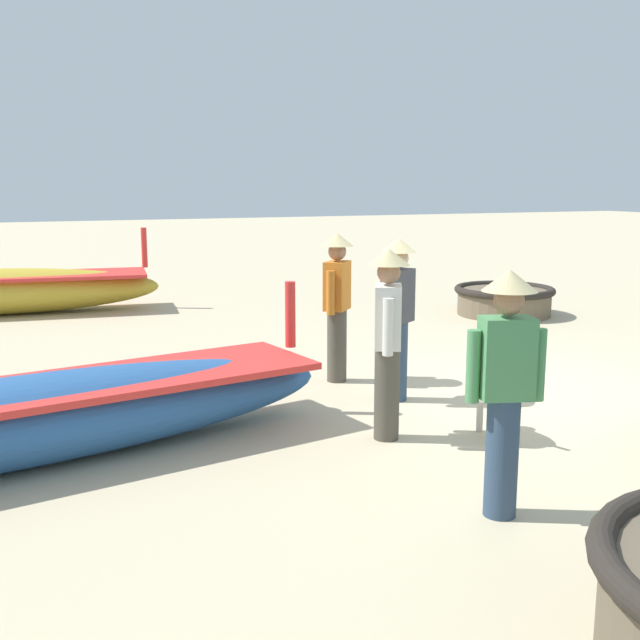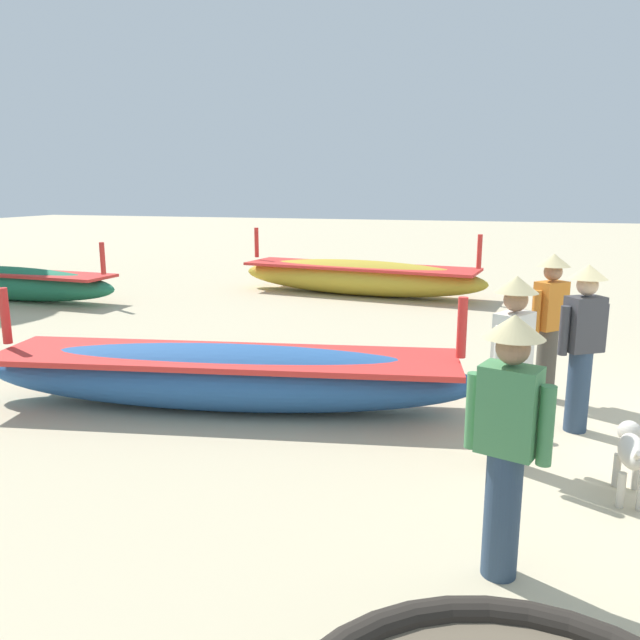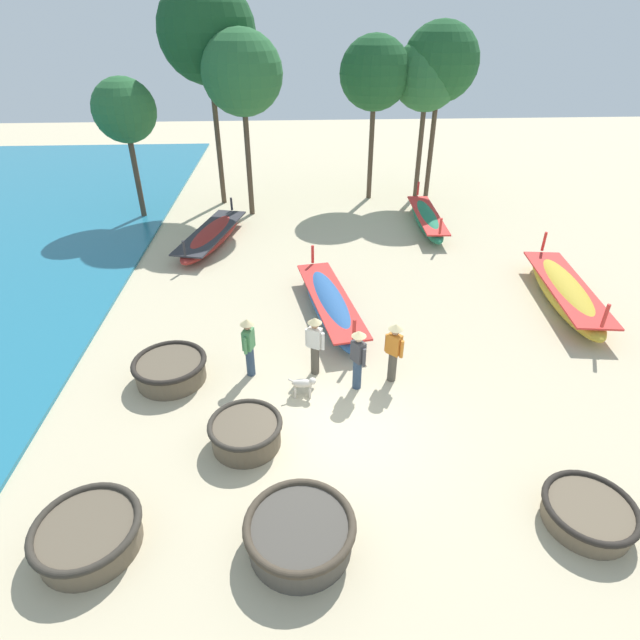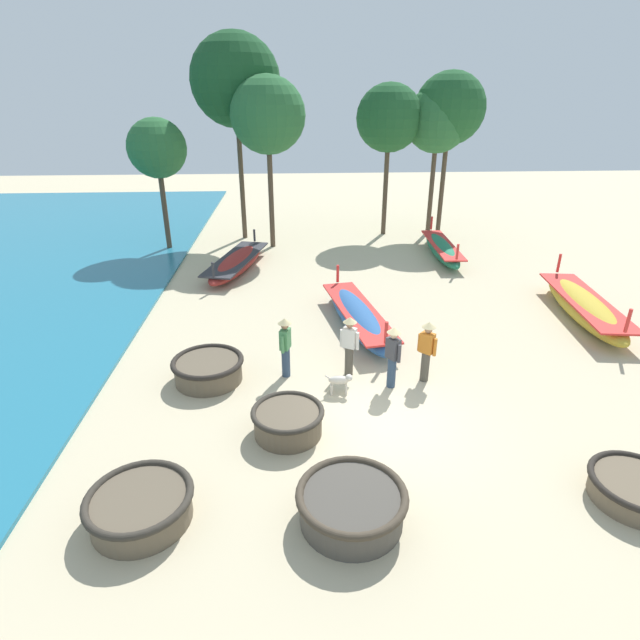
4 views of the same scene
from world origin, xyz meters
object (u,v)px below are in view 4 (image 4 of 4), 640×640
tree_center (268,116)px  tree_left_mid (389,118)px  coracle_front_left (140,506)px  long_boat_blue_hull (584,307)px  coracle_center (636,488)px  dog (340,381)px  coracle_upturned (288,420)px  tree_tall_back (450,109)px  long_boat_white_hull (358,316)px  fisherman_standing_left (285,344)px  long_boat_green_hull (237,263)px  fisherman_by_coracle (427,348)px  fisherman_with_hat (393,353)px  tree_right_mid (235,81)px  tree_rightmost (438,120)px  fisherman_standing_right (349,342)px  long_boat_red_hull (442,249)px  coracle_far_right (208,369)px  coracle_tilted (352,504)px  tree_leftmost (157,149)px

tree_center → tree_left_mid: tree_center is taller
coracle_front_left → long_boat_blue_hull: long_boat_blue_hull is taller
coracle_center → dog: (-5.04, 3.90, 0.10)m
coracle_upturned → tree_tall_back: (8.16, 17.27, 5.86)m
long_boat_white_hull → fisherman_standing_left: size_ratio=3.33×
long_boat_green_hull → long_boat_blue_hull: size_ratio=0.98×
coracle_front_left → fisherman_by_coracle: bearing=35.5°
coracle_front_left → fisherman_by_coracle: size_ratio=1.12×
long_boat_white_hull → long_boat_blue_hull: size_ratio=0.96×
fisherman_with_hat → tree_right_mid: (-4.86, 15.02, 6.47)m
coracle_front_left → tree_right_mid: size_ratio=0.20×
long_boat_white_hull → tree_rightmost: size_ratio=0.76×
fisherman_standing_right → dog: fisherman_standing_right is taller
fisherman_by_coracle → coracle_center: bearing=-57.6°
long_boat_white_hull → fisherman_with_hat: size_ratio=3.33×
long_boat_white_hull → fisherman_standing_left: (-2.29, -2.93, 0.59)m
dog → tree_rightmost: 17.75m
tree_center → tree_tall_back: 9.17m
coracle_front_left → long_boat_green_hull: (0.40, 13.77, 0.01)m
coracle_front_left → fisherman_with_hat: bearing=38.4°
fisherman_standing_right → tree_right_mid: (-3.85, 14.36, 6.47)m
coracle_center → tree_right_mid: bearing=114.1°
coracle_front_left → tree_tall_back: (10.72, 19.58, 5.88)m
tree_center → long_boat_white_hull: bearing=-72.9°
tree_center → long_boat_red_hull: bearing=-16.1°
long_boat_green_hull → dog: long_boat_green_hull is taller
coracle_center → long_boat_red_hull: 15.18m
coracle_far_right → tree_rightmost: 18.52m
coracle_upturned → coracle_far_right: (-2.06, 2.38, 0.01)m
long_boat_blue_hull → fisherman_by_coracle: fisherman_by_coracle is taller
long_boat_red_hull → tree_right_mid: bearing=156.6°
coracle_far_right → tree_left_mid: bearing=64.0°
fisherman_standing_left → long_boat_green_hull: bearing=103.3°
coracle_far_right → long_boat_green_hull: long_boat_green_hull is taller
coracle_center → tree_left_mid: size_ratio=0.23×
fisherman_with_hat → tree_tall_back: size_ratio=0.21×
fisherman_standing_right → fisherman_by_coracle: (1.93, -0.41, 0.00)m
dog → tree_left_mid: tree_left_mid is taller
coracle_far_right → long_boat_blue_hull: size_ratio=0.32×
coracle_center → coracle_front_left: 8.90m
dog → coracle_center: bearing=-37.7°
fisherman_with_hat → tree_tall_back: (5.54, 15.47, 5.24)m
long_boat_green_hull → tree_tall_back: tree_tall_back is taller
coracle_upturned → tree_rightmost: (7.60, 17.25, 5.35)m
coracle_tilted → tree_left_mid: bearing=78.4°
coracle_far_right → long_boat_white_hull: 5.27m
long_boat_white_hull → fisherman_with_hat: 3.69m
long_boat_white_hull → tree_rightmost: (5.36, 11.83, 5.32)m
coracle_center → fisherman_with_hat: (-3.72, 4.16, 0.69)m
fisherman_standing_right → tree_leftmost: bearing=120.7°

